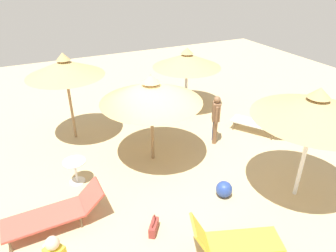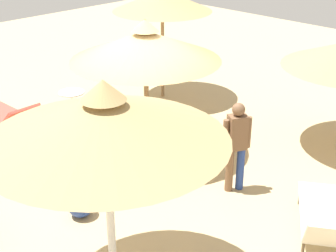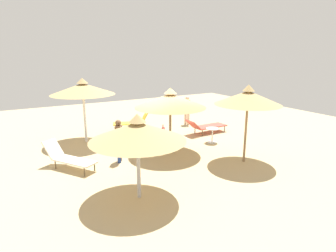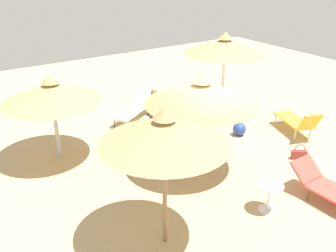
% 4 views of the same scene
% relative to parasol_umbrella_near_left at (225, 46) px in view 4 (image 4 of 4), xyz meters
% --- Properties ---
extents(ground, '(24.00, 24.00, 0.10)m').
position_rel_parasol_umbrella_near_left_xyz_m(ground, '(2.39, 2.38, -2.37)').
color(ground, tan).
extents(parasol_umbrella_near_left, '(2.67, 2.67, 2.77)m').
position_rel_parasol_umbrella_near_left_xyz_m(parasol_umbrella_near_left, '(0.00, 0.00, 0.00)').
color(parasol_umbrella_near_left, white).
rests_on(parasol_umbrella_near_left, ground).
extents(parasol_umbrella_center, '(2.52, 2.52, 2.31)m').
position_rel_parasol_umbrella_near_left_xyz_m(parasol_umbrella_center, '(5.66, -0.02, -0.47)').
color(parasol_umbrella_center, '#B2B2B7').
rests_on(parasol_umbrella_center, ground).
extents(parasol_umbrella_edge, '(2.71, 2.71, 2.52)m').
position_rel_parasol_umbrella_near_left_xyz_m(parasol_umbrella_edge, '(2.93, 2.53, -0.27)').
color(parasol_umbrella_edge, olive).
rests_on(parasol_umbrella_edge, ground).
extents(parasol_umbrella_front, '(2.27, 2.27, 2.75)m').
position_rel_parasol_umbrella_near_left_xyz_m(parasol_umbrella_front, '(5.11, 4.31, -0.01)').
color(parasol_umbrella_front, olive).
rests_on(parasol_umbrella_front, ground).
extents(lounge_chair_near_right, '(1.13, 1.82, 0.94)m').
position_rel_parasol_umbrella_near_left_xyz_m(lounge_chair_near_right, '(-0.81, 2.52, -1.88)').
color(lounge_chair_near_right, gold).
rests_on(lounge_chair_near_right, ground).
extents(lounge_chair_back, '(0.75, 2.09, 0.74)m').
position_rel_parasol_umbrella_near_left_xyz_m(lounge_chair_back, '(1.44, 5.37, -1.95)').
color(lounge_chair_back, '#CC4C3F').
rests_on(lounge_chair_back, ground).
extents(lounge_chair_far_right, '(1.93, 1.53, 0.89)m').
position_rel_parasol_umbrella_near_left_xyz_m(lounge_chair_far_right, '(2.66, -1.28, -1.93)').
color(lounge_chair_far_right, silver).
rests_on(lounge_chair_far_right, ground).
extents(person_standing_near_left, '(0.43, 0.33, 1.54)m').
position_rel_parasol_umbrella_near_left_xyz_m(person_standing_near_left, '(2.93, 0.44, -1.45)').
color(person_standing_near_left, brown).
rests_on(person_standing_near_left, ground).
extents(handbag, '(0.40, 0.35, 0.44)m').
position_rel_parasol_umbrella_near_left_xyz_m(handbag, '(0.38, 3.59, -2.18)').
color(handbag, maroon).
rests_on(handbag, ground).
extents(side_table_round, '(0.56, 0.56, 0.63)m').
position_rel_parasol_umbrella_near_left_xyz_m(side_table_round, '(2.76, 4.72, -1.89)').
color(side_table_round, silver).
rests_on(side_table_round, ground).
extents(beach_ball, '(0.40, 0.40, 0.40)m').
position_rel_parasol_umbrella_near_left_xyz_m(beach_ball, '(0.69, 1.62, -2.12)').
color(beach_ball, navy).
rests_on(beach_ball, ground).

